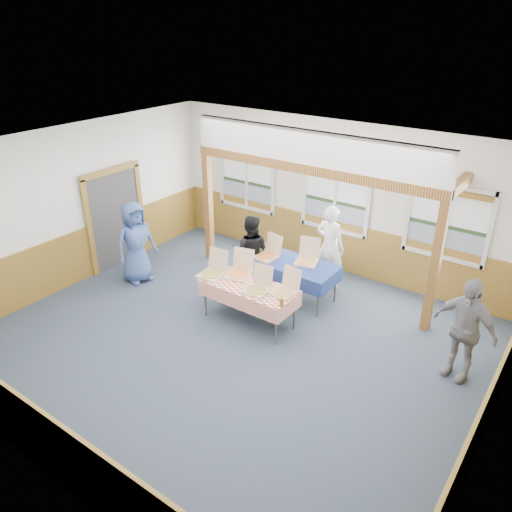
{
  "coord_description": "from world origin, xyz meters",
  "views": [
    {
      "loc": [
        4.42,
        -5.5,
        5.03
      ],
      "look_at": [
        -0.27,
        1.0,
        1.16
      ],
      "focal_mm": 35.0,
      "sensor_mm": 36.0,
      "label": 1
    }
  ],
  "objects_px": {
    "table_left": "(287,263)",
    "woman_black": "(250,252)",
    "woman_white": "(330,247)",
    "man_blue": "(136,242)",
    "person_grey": "(464,329)",
    "table_right": "(249,288)"
  },
  "relations": [
    {
      "from": "woman_white",
      "to": "woman_black",
      "type": "relative_size",
      "value": 1.12
    },
    {
      "from": "table_left",
      "to": "person_grey",
      "type": "relative_size",
      "value": 1.24
    },
    {
      "from": "woman_black",
      "to": "person_grey",
      "type": "distance_m",
      "value": 4.26
    },
    {
      "from": "table_left",
      "to": "man_blue",
      "type": "distance_m",
      "value": 3.13
    },
    {
      "from": "table_right",
      "to": "woman_white",
      "type": "bearing_deg",
      "value": 56.56
    },
    {
      "from": "table_left",
      "to": "woman_black",
      "type": "height_order",
      "value": "woman_black"
    },
    {
      "from": "table_left",
      "to": "woman_white",
      "type": "height_order",
      "value": "woman_white"
    },
    {
      "from": "woman_white",
      "to": "person_grey",
      "type": "xyz_separation_m",
      "value": [
        2.98,
        -1.39,
        -0.02
      ]
    },
    {
      "from": "table_left",
      "to": "table_right",
      "type": "height_order",
      "value": "same"
    },
    {
      "from": "table_left",
      "to": "man_blue",
      "type": "bearing_deg",
      "value": -144.82
    },
    {
      "from": "table_left",
      "to": "table_right",
      "type": "distance_m",
      "value": 1.21
    },
    {
      "from": "table_left",
      "to": "woman_white",
      "type": "xyz_separation_m",
      "value": [
        0.46,
        0.86,
        0.16
      ]
    },
    {
      "from": "woman_white",
      "to": "woman_black",
      "type": "bearing_deg",
      "value": 43.42
    },
    {
      "from": "woman_white",
      "to": "person_grey",
      "type": "height_order",
      "value": "woman_white"
    },
    {
      "from": "woman_black",
      "to": "man_blue",
      "type": "bearing_deg",
      "value": 3.69
    },
    {
      "from": "woman_black",
      "to": "person_grey",
      "type": "height_order",
      "value": "person_grey"
    },
    {
      "from": "table_right",
      "to": "person_grey",
      "type": "relative_size",
      "value": 1.12
    },
    {
      "from": "woman_black",
      "to": "man_blue",
      "type": "relative_size",
      "value": 0.89
    },
    {
      "from": "woman_white",
      "to": "person_grey",
      "type": "relative_size",
      "value": 1.03
    },
    {
      "from": "table_right",
      "to": "man_blue",
      "type": "bearing_deg",
      "value": 161.01
    },
    {
      "from": "woman_white",
      "to": "man_blue",
      "type": "bearing_deg",
      "value": 38.34
    },
    {
      "from": "woman_black",
      "to": "man_blue",
      "type": "distance_m",
      "value": 2.36
    }
  ]
}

